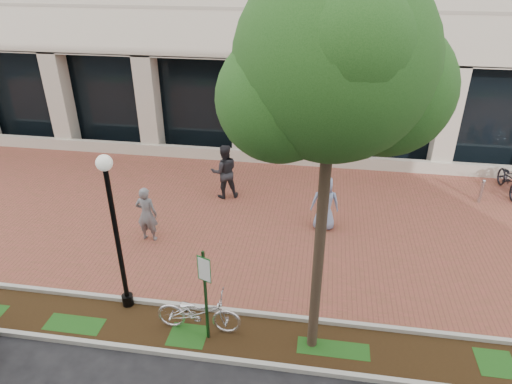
# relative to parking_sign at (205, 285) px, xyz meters

# --- Properties ---
(ground) EXTENTS (120.00, 120.00, 0.00)m
(ground) POSITION_rel_parking_sign_xyz_m (0.96, 5.38, -1.54)
(ground) COLOR black
(ground) RESTS_ON ground
(brick_plaza) EXTENTS (40.00, 9.00, 0.01)m
(brick_plaza) POSITION_rel_parking_sign_xyz_m (0.96, 5.38, -1.54)
(brick_plaza) COLOR brown
(brick_plaza) RESTS_ON ground
(planting_strip) EXTENTS (40.00, 1.50, 0.01)m
(planting_strip) POSITION_rel_parking_sign_xyz_m (0.96, 0.13, -1.54)
(planting_strip) COLOR black
(planting_strip) RESTS_ON ground
(curb_plaza_side) EXTENTS (40.00, 0.12, 0.12)m
(curb_plaza_side) POSITION_rel_parking_sign_xyz_m (0.96, 0.88, -1.48)
(curb_plaza_side) COLOR #A9A8A0
(curb_plaza_side) RESTS_ON ground
(curb_street_side) EXTENTS (40.00, 0.12, 0.12)m
(curb_street_side) POSITION_rel_parking_sign_xyz_m (0.96, -0.62, -1.48)
(curb_street_side) COLOR #A9A8A0
(curb_street_side) RESTS_ON ground
(parking_sign) EXTENTS (0.34, 0.07, 2.42)m
(parking_sign) POSITION_rel_parking_sign_xyz_m (0.00, 0.00, 0.00)
(parking_sign) COLOR #133616
(parking_sign) RESTS_ON ground
(lamppost) EXTENTS (0.36, 0.36, 4.10)m
(lamppost) POSITION_rel_parking_sign_xyz_m (-2.26, 0.78, 0.78)
(lamppost) COLOR black
(lamppost) RESTS_ON ground
(street_tree) EXTENTS (4.00, 3.34, 7.99)m
(street_tree) POSITION_rel_parking_sign_xyz_m (2.41, 0.21, 4.56)
(street_tree) COLOR #4B3A2B
(street_tree) RESTS_ON ground
(locked_bicycle) EXTENTS (2.00, 0.72, 1.05)m
(locked_bicycle) POSITION_rel_parking_sign_xyz_m (-0.27, 0.25, -1.02)
(locked_bicycle) COLOR silver
(locked_bicycle) RESTS_ON ground
(pedestrian_left) EXTENTS (0.66, 0.44, 1.78)m
(pedestrian_left) POSITION_rel_parking_sign_xyz_m (-2.78, 3.67, -0.65)
(pedestrian_left) COLOR slate
(pedestrian_left) RESTS_ON ground
(pedestrian_mid) EXTENTS (1.17, 1.04, 1.98)m
(pedestrian_mid) POSITION_rel_parking_sign_xyz_m (-1.06, 6.72, -0.55)
(pedestrian_mid) COLOR #242428
(pedestrian_mid) RESTS_ON ground
(pedestrian_right) EXTENTS (0.92, 0.64, 1.80)m
(pedestrian_right) POSITION_rel_parking_sign_xyz_m (2.49, 5.14, -0.64)
(pedestrian_right) COLOR #7D91BB
(pedestrian_right) RESTS_ON ground
(bollard) EXTENTS (0.12, 0.12, 0.89)m
(bollard) POSITION_rel_parking_sign_xyz_m (7.88, 7.67, -1.09)
(bollard) COLOR #B1B1B6
(bollard) RESTS_ON ground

